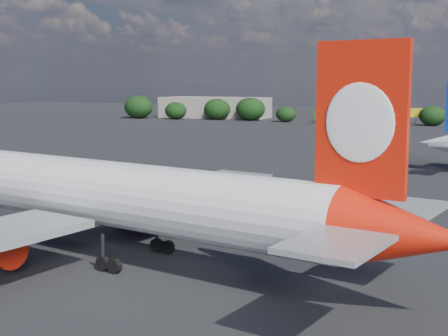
% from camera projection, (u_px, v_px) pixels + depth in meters
% --- Properties ---
extents(ground, '(500.00, 500.00, 0.00)m').
position_uv_depth(ground, '(250.00, 173.00, 99.57)').
color(ground, black).
rests_on(ground, ground).
extents(qantas_airliner, '(52.70, 50.34, 17.25)m').
position_uv_depth(qantas_airliner, '(127.00, 198.00, 50.83)').
color(qantas_airliner, white).
rests_on(qantas_airliner, ground).
extents(terminal_building, '(42.00, 16.00, 8.00)m').
position_uv_depth(terminal_building, '(215.00, 107.00, 244.48)').
color(terminal_building, gray).
rests_on(terminal_building, ground).
extents(highway_sign, '(6.00, 0.30, 4.50)m').
position_uv_depth(highway_sign, '(322.00, 114.00, 211.72)').
color(highway_sign, '#125E1B').
rests_on(highway_sign, ground).
extents(billboard_yellow, '(5.00, 0.30, 5.50)m').
position_uv_depth(billboard_yellow, '(416.00, 113.00, 205.38)').
color(billboard_yellow, yellow).
rests_on(billboard_yellow, ground).
extents(horizon_treeline, '(207.82, 15.27, 8.83)m').
position_uv_depth(horizon_treeline, '(380.00, 113.00, 207.79)').
color(horizon_treeline, black).
rests_on(horizon_treeline, ground).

